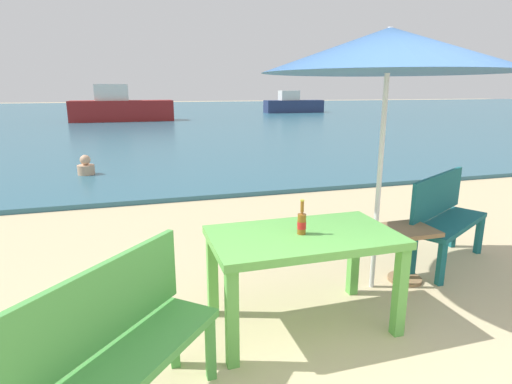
{
  "coord_description": "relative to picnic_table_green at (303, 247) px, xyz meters",
  "views": [
    {
      "loc": [
        -1.59,
        -1.64,
        1.82
      ],
      "look_at": [
        -0.2,
        3.0,
        0.6
      ],
      "focal_mm": 29.02,
      "sensor_mm": 36.0,
      "label": 1
    }
  ],
  "objects": [
    {
      "name": "sea_water",
      "position": [
        0.41,
        28.93,
        -0.61
      ],
      "size": [
        120.0,
        50.0,
        0.08
      ],
      "primitive_type": "cube",
      "color": "#2D6075",
      "rests_on": "ground_plane"
    },
    {
      "name": "patio_umbrella",
      "position": [
        0.88,
        0.4,
        1.47
      ],
      "size": [
        2.1,
        2.1,
        2.3
      ],
      "color": "silver",
      "rests_on": "ground_plane"
    },
    {
      "name": "bench_teal_center",
      "position": [
        1.9,
        0.69,
        -0.11
      ],
      "size": [
        1.22,
        0.9,
        0.95
      ],
      "color": "#196066",
      "rests_on": "ground_plane"
    },
    {
      "name": "boat_cargo_ship",
      "position": [
        10.33,
        26.31,
        -0.0
      ],
      "size": [
        4.35,
        1.19,
        1.58
      ],
      "color": "navy",
      "rests_on": "sea_water"
    },
    {
      "name": "swimmer_person",
      "position": [
        -2.15,
        6.36,
        -0.41
      ],
      "size": [
        0.34,
        0.34,
        0.41
      ],
      "color": "tan",
      "rests_on": "sea_water"
    },
    {
      "name": "boat_ferry",
      "position": [
        -1.68,
        21.33,
        0.13
      ],
      "size": [
        5.38,
        1.47,
        1.96
      ],
      "color": "maroon",
      "rests_on": "sea_water"
    },
    {
      "name": "bench_green_left",
      "position": [
        -1.32,
        -0.69,
        -0.11
      ],
      "size": [
        1.07,
        1.14,
        0.95
      ],
      "color": "#4C9E47",
      "rests_on": "ground_plane"
    },
    {
      "name": "picnic_table_green",
      "position": [
        0.0,
        0.0,
        0.0
      ],
      "size": [
        1.4,
        0.8,
        0.76
      ],
      "color": "#60B24C",
      "rests_on": "ground_plane"
    },
    {
      "name": "side_table_wood",
      "position": [
        1.27,
        0.42,
        -0.3
      ],
      "size": [
        0.44,
        0.44,
        0.54
      ],
      "color": "olive",
      "rests_on": "ground_plane"
    },
    {
      "name": "beer_bottle_amber",
      "position": [
        -0.02,
        -0.01,
        0.2
      ],
      "size": [
        0.07,
        0.07,
        0.26
      ],
      "color": "brown",
      "rests_on": "picnic_table_green"
    }
  ]
}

